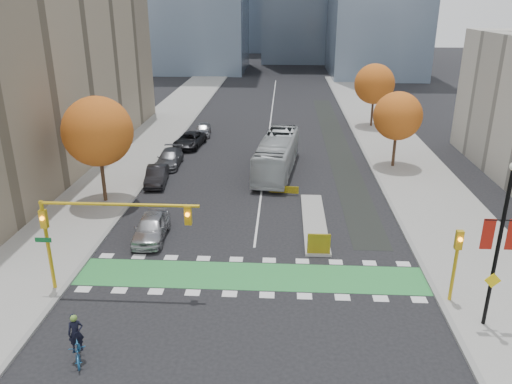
# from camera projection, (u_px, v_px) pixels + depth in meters

# --- Properties ---
(ground) EXTENTS (300.00, 300.00, 0.00)m
(ground) POSITION_uv_depth(u_px,v_px,m) (249.00, 290.00, 26.99)
(ground) COLOR black
(ground) RESTS_ON ground
(sidewalk_west) EXTENTS (7.00, 120.00, 0.15)m
(sidewalk_west) POSITION_uv_depth(u_px,v_px,m) (119.00, 168.00, 46.30)
(sidewalk_west) COLOR gray
(sidewalk_west) RESTS_ON ground
(sidewalk_east) EXTENTS (7.00, 120.00, 0.15)m
(sidewalk_east) POSITION_uv_depth(u_px,v_px,m) (414.00, 174.00, 44.88)
(sidewalk_east) COLOR gray
(sidewalk_east) RESTS_ON ground
(curb_west) EXTENTS (0.30, 120.00, 0.16)m
(curb_west) POSITION_uv_depth(u_px,v_px,m) (156.00, 169.00, 46.12)
(curb_west) COLOR gray
(curb_west) RESTS_ON ground
(curb_east) EXTENTS (0.30, 120.00, 0.16)m
(curb_east) POSITION_uv_depth(u_px,v_px,m) (374.00, 173.00, 45.06)
(curb_east) COLOR gray
(curb_east) RESTS_ON ground
(bike_crossing) EXTENTS (20.00, 3.00, 0.01)m
(bike_crossing) POSITION_uv_depth(u_px,v_px,m) (251.00, 276.00, 28.39)
(bike_crossing) COLOR #2B853D
(bike_crossing) RESTS_ON ground
(centre_line) EXTENTS (0.15, 70.00, 0.01)m
(centre_line) POSITION_uv_depth(u_px,v_px,m) (270.00, 122.00, 64.24)
(centre_line) COLOR silver
(centre_line) RESTS_ON ground
(bike_lane_paint) EXTENTS (2.50, 50.00, 0.01)m
(bike_lane_paint) POSITION_uv_depth(u_px,v_px,m) (336.00, 143.00, 54.53)
(bike_lane_paint) COLOR black
(bike_lane_paint) RESTS_ON ground
(median_island) EXTENTS (1.60, 10.00, 0.16)m
(median_island) POSITION_uv_depth(u_px,v_px,m) (314.00, 222.00, 35.13)
(median_island) COLOR gray
(median_island) RESTS_ON ground
(hazard_board) EXTENTS (1.40, 0.12, 1.30)m
(hazard_board) POSITION_uv_depth(u_px,v_px,m) (319.00, 244.00, 30.40)
(hazard_board) COLOR yellow
(hazard_board) RESTS_ON median_island
(tree_west) EXTENTS (5.20, 5.20, 8.22)m
(tree_west) POSITION_uv_depth(u_px,v_px,m) (98.00, 132.00, 36.77)
(tree_west) COLOR #332114
(tree_west) RESTS_ON ground
(tree_east_near) EXTENTS (4.40, 4.40, 7.08)m
(tree_east_near) POSITION_uv_depth(u_px,v_px,m) (398.00, 116.00, 45.09)
(tree_east_near) COLOR #332114
(tree_east_near) RESTS_ON ground
(tree_east_far) EXTENTS (4.80, 4.80, 7.65)m
(tree_east_far) POSITION_uv_depth(u_px,v_px,m) (374.00, 84.00, 59.83)
(tree_east_far) COLOR #332114
(tree_east_far) RESTS_ON ground
(traffic_signal_west) EXTENTS (8.53, 0.56, 5.20)m
(traffic_signal_west) POSITION_uv_depth(u_px,v_px,m) (93.00, 223.00, 25.48)
(traffic_signal_west) COLOR #BF9914
(traffic_signal_west) RESTS_ON ground
(traffic_signal_east) EXTENTS (0.35, 0.43, 4.10)m
(traffic_signal_east) POSITION_uv_depth(u_px,v_px,m) (457.00, 255.00, 24.98)
(traffic_signal_east) COLOR #BF9914
(traffic_signal_east) RESTS_ON ground
(banner_lamppost) EXTENTS (1.65, 0.36, 8.28)m
(banner_lamppost) POSITION_uv_depth(u_px,v_px,m) (499.00, 240.00, 22.39)
(banner_lamppost) COLOR black
(banner_lamppost) RESTS_ON ground
(cyclist) EXTENTS (1.39, 2.10, 2.30)m
(cyclist) POSITION_uv_depth(u_px,v_px,m) (78.00, 345.00, 21.54)
(cyclist) COLOR #1D5587
(cyclist) RESTS_ON ground
(bus) EXTENTS (4.14, 12.09, 3.30)m
(bus) POSITION_uv_depth(u_px,v_px,m) (277.00, 155.00, 44.96)
(bus) COLOR #AFB5B7
(bus) RESTS_ON ground
(parked_car_a) EXTENTS (2.14, 4.90, 1.64)m
(parked_car_a) POSITION_uv_depth(u_px,v_px,m) (151.00, 227.00, 32.56)
(parked_car_a) COLOR #9D9EA2
(parked_car_a) RESTS_ON ground
(parked_car_b) EXTENTS (2.10, 4.71, 1.50)m
(parked_car_b) POSITION_uv_depth(u_px,v_px,m) (157.00, 176.00, 42.34)
(parked_car_b) COLOR black
(parked_car_b) RESTS_ON ground
(parked_car_c) EXTENTS (2.20, 5.16, 1.48)m
(parked_car_c) POSITION_uv_depth(u_px,v_px,m) (169.00, 158.00, 47.00)
(parked_car_c) COLOR #4B4C50
(parked_car_c) RESTS_ON ground
(parked_car_d) EXTENTS (3.10, 5.66, 1.50)m
(parked_car_d) POSITION_uv_depth(u_px,v_px,m) (190.00, 140.00, 53.01)
(parked_car_d) COLOR black
(parked_car_d) RESTS_ON ground
(parked_car_e) EXTENTS (2.03, 4.26, 1.41)m
(parked_car_e) POSITION_uv_depth(u_px,v_px,m) (203.00, 129.00, 57.65)
(parked_car_e) COLOR #95959A
(parked_car_e) RESTS_ON ground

